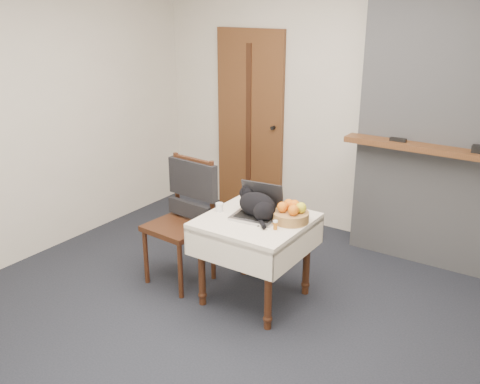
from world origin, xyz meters
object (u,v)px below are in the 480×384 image
at_px(side_table, 255,232).
at_px(pill_bottle, 275,225).
at_px(cream_jar, 219,207).
at_px(chair, 187,204).
at_px(door, 250,123).
at_px(fruit_basket, 291,214).
at_px(laptop, 258,208).
at_px(cat, 258,205).

relative_size(side_table, pill_bottle, 11.15).
xyz_separation_m(cream_jar, chair, (-0.36, 0.04, -0.06)).
height_order(pill_bottle, chair, chair).
height_order(door, chair, door).
bearing_deg(door, fruit_basket, -48.50).
relative_size(door, laptop, 5.33).
bearing_deg(laptop, cream_jar, -171.73).
height_order(side_table, cream_jar, cream_jar).
xyz_separation_m(side_table, laptop, (-0.01, 0.05, 0.18)).
bearing_deg(cat, laptop, 145.38).
bearing_deg(pill_bottle, laptop, 149.12).
bearing_deg(chair, door, 108.93).
bearing_deg(door, side_table, -55.90).
bearing_deg(pill_bottle, side_table, 157.51).
bearing_deg(side_table, pill_bottle, -22.49).
height_order(cream_jar, fruit_basket, fruit_basket).
bearing_deg(pill_bottle, door, 127.66).
relative_size(cream_jar, fruit_basket, 0.25).
height_order(cat, cream_jar, cat).
xyz_separation_m(laptop, chair, (-0.67, -0.05, -0.09)).
relative_size(side_table, laptop, 2.08).
bearing_deg(side_table, door, 124.10).
bearing_deg(cat, door, 149.28).
xyz_separation_m(cat, chair, (-0.68, -0.03, -0.12)).
distance_m(laptop, cat, 0.04).
bearing_deg(cream_jar, chair, 174.16).
xyz_separation_m(side_table, fruit_basket, (0.25, 0.10, 0.18)).
bearing_deg(cat, side_table, -63.83).
xyz_separation_m(pill_bottle, fruit_basket, (0.02, 0.20, 0.03)).
bearing_deg(fruit_basket, door, 131.50).
distance_m(cream_jar, chair, 0.37).
height_order(door, laptop, door).
distance_m(cat, fruit_basket, 0.26).
xyz_separation_m(door, cream_jar, (0.79, -1.67, -0.27)).
bearing_deg(cat, chair, -153.08).
bearing_deg(pill_bottle, chair, 173.83).
xyz_separation_m(fruit_basket, chair, (-0.93, -0.10, -0.09)).
bearing_deg(cat, fruit_basket, 40.42).
height_order(door, cream_jar, door).
xyz_separation_m(side_table, pill_bottle, (0.23, -0.09, 0.15)).
bearing_deg(chair, pill_bottle, -1.89).
relative_size(cat, pill_bottle, 5.87).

